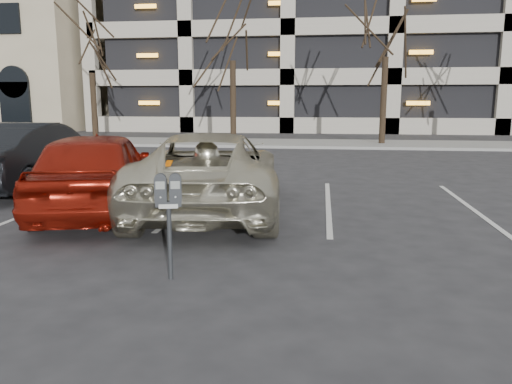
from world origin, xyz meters
The scene contains 11 objects.
ground centered at (0.00, 0.00, 0.00)m, with size 140.00×140.00×0.00m, color #28282B.
sidewalk centered at (0.00, 16.00, 0.06)m, with size 80.00×4.00×0.12m, color gray.
stall_lines centered at (-1.40, 2.30, 0.01)m, with size 16.90×5.20×0.00m.
parking_garage centered at (12.00, 33.84, 9.26)m, with size 52.00×20.00×19.00m.
tree_a centered at (-10.00, 16.00, 5.45)m, with size 3.32×3.32×7.55m.
tree_b centered at (-3.00, 16.00, 6.28)m, with size 3.82×3.82×8.69m.
tree_c centered at (4.00, 16.00, 6.44)m, with size 3.92×3.92×8.91m.
parking_meter centered at (-0.52, -2.27, 0.96)m, with size 0.34×0.20×1.25m.
suv_silver centered at (-0.87, 1.45, 0.76)m, with size 3.14×5.71×1.52m.
car_red centered at (-2.94, 1.04, 0.79)m, with size 1.87×4.64×1.58m, color maroon.
car_dark centered at (-5.64, 3.32, 0.80)m, with size 1.68×4.83×1.59m, color black.
Camera 1 is at (1.24, -7.77, 2.12)m, focal length 35.00 mm.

